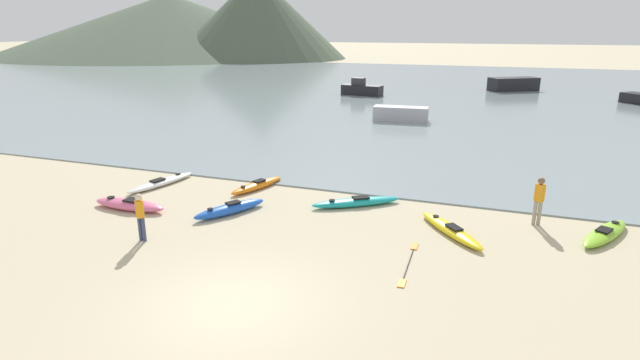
% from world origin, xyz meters
% --- Properties ---
extents(ground_plane, '(400.00, 400.00, 0.00)m').
position_xyz_m(ground_plane, '(0.00, 0.00, 0.00)').
color(ground_plane, '#C6B793').
extents(bay_water, '(160.00, 70.00, 0.06)m').
position_xyz_m(bay_water, '(0.00, 43.77, 0.03)').
color(bay_water, gray).
rests_on(bay_water, ground_plane).
extents(far_hill_left, '(78.50, 78.50, 13.57)m').
position_xyz_m(far_hill_left, '(-69.31, 94.37, 6.79)').
color(far_hill_left, '#4C5B47').
rests_on(far_hill_left, ground_plane).
extents(far_hill_midleft, '(36.00, 36.00, 16.69)m').
position_xyz_m(far_hill_midleft, '(-42.78, 86.73, 8.35)').
color(far_hill_midleft, '#4C5B47').
rests_on(far_hill_midleft, ground_plane).
extents(kayak_on_sand_0, '(1.99, 2.97, 0.32)m').
position_xyz_m(kayak_on_sand_0, '(8.90, 7.39, 0.14)').
color(kayak_on_sand_0, '#8CCC2D').
rests_on(kayak_on_sand_0, ground_plane).
extents(kayak_on_sand_1, '(3.11, 2.38, 0.34)m').
position_xyz_m(kayak_on_sand_1, '(0.86, 7.52, 0.15)').
color(kayak_on_sand_1, teal).
rests_on(kayak_on_sand_1, ground_plane).
extents(kayak_on_sand_2, '(1.85, 2.72, 0.40)m').
position_xyz_m(kayak_on_sand_2, '(-3.07, 5.25, 0.18)').
color(kayak_on_sand_2, blue).
rests_on(kayak_on_sand_2, ground_plane).
extents(kayak_on_sand_3, '(1.33, 3.37, 0.30)m').
position_xyz_m(kayak_on_sand_3, '(-7.39, 7.16, 0.13)').
color(kayak_on_sand_3, white).
rests_on(kayak_on_sand_3, ground_plane).
extents(kayak_on_sand_4, '(2.48, 2.84, 0.31)m').
position_xyz_m(kayak_on_sand_4, '(4.37, 6.06, 0.13)').
color(kayak_on_sand_4, yellow).
rests_on(kayak_on_sand_4, ground_plane).
extents(kayak_on_sand_5, '(1.38, 2.84, 0.33)m').
position_xyz_m(kayak_on_sand_5, '(-3.46, 8.10, 0.14)').
color(kayak_on_sand_5, orange).
rests_on(kayak_on_sand_5, ground_plane).
extents(kayak_on_sand_6, '(2.89, 0.77, 0.40)m').
position_xyz_m(kayak_on_sand_6, '(-6.68, 4.41, 0.18)').
color(kayak_on_sand_6, '#E5668C').
rests_on(kayak_on_sand_6, ground_plane).
extents(person_near_foreground, '(0.31, 0.26, 1.51)m').
position_xyz_m(person_near_foreground, '(-4.41, 2.30, 0.86)').
color(person_near_foreground, '#384260').
rests_on(person_near_foreground, ground_plane).
extents(person_near_waterline, '(0.33, 0.29, 1.63)m').
position_xyz_m(person_near_waterline, '(6.94, 7.77, 0.93)').
color(person_near_waterline, gray).
rests_on(person_near_waterline, ground_plane).
extents(moored_boat_0, '(5.08, 4.25, 1.31)m').
position_xyz_m(moored_boat_0, '(6.46, 45.66, 0.72)').
color(moored_boat_0, black).
rests_on(moored_boat_0, bay_water).
extents(moored_boat_1, '(3.78, 1.49, 0.97)m').
position_xyz_m(moored_boat_1, '(-0.94, 24.88, 0.55)').
color(moored_boat_1, '#B2B2B7').
rests_on(moored_boat_1, bay_water).
extents(moored_boat_3, '(3.97, 1.93, 1.60)m').
position_xyz_m(moored_boat_3, '(-7.08, 37.09, 0.62)').
color(moored_boat_3, black).
rests_on(moored_boat_3, bay_water).
extents(loose_paddle, '(0.27, 2.78, 0.03)m').
position_xyz_m(loose_paddle, '(3.51, 3.51, 0.01)').
color(loose_paddle, black).
rests_on(loose_paddle, ground_plane).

